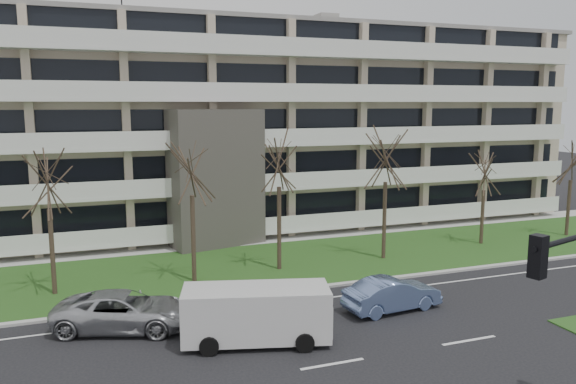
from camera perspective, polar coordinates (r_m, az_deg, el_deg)
name	(u,v)px	position (r m, az deg, el deg)	size (l,w,h in m)	color
ground	(332,364)	(21.41, 4.53, -17.04)	(160.00, 160.00, 0.00)	black
grass_verge	(239,267)	(32.88, -5.00, -7.57)	(90.00, 10.00, 0.06)	#2C541C
curb	(265,293)	(28.30, -2.32, -10.26)	(90.00, 0.35, 0.12)	#B2B2AD
sidewalk	(218,244)	(38.03, -7.17, -5.30)	(90.00, 2.00, 0.08)	#B2B2AD
lane_edge_line	(275,305)	(26.98, -1.32, -11.36)	(90.00, 0.12, 0.01)	white
apartment_building	(195,127)	(43.57, -9.40, 6.55)	(60.50, 15.10, 18.75)	#B8AA8F
silver_pickup	(124,311)	(24.98, -16.34, -11.51)	(2.62, 5.69, 1.58)	#B7B9BE
blue_sedan	(392,294)	(26.50, 10.54, -10.17)	(1.60, 4.59, 1.51)	#6E87BF
white_van	(258,310)	(22.62, -3.05, -11.86)	(6.12, 3.55, 2.24)	silver
tree_2	(47,176)	(29.30, -23.28, 1.55)	(3.83, 3.83, 7.67)	#382B21
tree_3	(191,161)	(29.30, -9.81, 3.14)	(4.16, 4.16, 8.31)	#382B21
tree_4	(279,154)	(31.02, -0.92, 3.92)	(4.27, 4.27, 8.54)	#382B21
tree_5	(386,151)	(33.79, 9.95, 4.09)	(4.23, 4.23, 8.45)	#382B21
tree_6	(485,169)	(39.27, 19.37, 2.23)	(3.29, 3.29, 6.57)	#382B21
tree_7	(572,158)	(44.10, 26.92, 3.10)	(3.60, 3.60, 7.20)	#382B21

